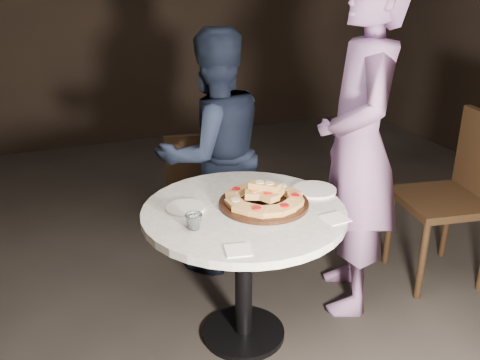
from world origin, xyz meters
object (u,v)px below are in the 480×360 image
object	(u,v)px
water_glass	(194,222)
diner_teal	(359,147)
serving_board	(264,203)
chair_right	(460,187)
focaccia_pile	(264,196)
chair_far	(192,176)
diner_navy	(213,154)
table	(244,234)

from	to	relation	value
water_glass	diner_teal	size ratio (longest dim) A/B	0.04
serving_board	chair_right	bearing A→B (deg)	3.44
focaccia_pile	chair_far	size ratio (longest dim) A/B	0.50
chair_right	diner_navy	distance (m)	1.46
serving_board	diner_teal	xyz separation A→B (m)	(0.58, 0.10, 0.18)
chair_far	table	bearing A→B (deg)	97.92
focaccia_pile	diner_navy	bearing A→B (deg)	90.20
serving_board	chair_right	size ratio (longest dim) A/B	0.43
diner_teal	chair_right	bearing A→B (deg)	111.71
chair_right	diner_navy	bearing A→B (deg)	-107.85
focaccia_pile	chair_far	bearing A→B (deg)	90.97
focaccia_pile	diner_navy	distance (m)	0.75
table	serving_board	bearing A→B (deg)	3.64
focaccia_pile	diner_navy	world-z (taller)	diner_navy
table	chair_far	world-z (taller)	chair_far
table	diner_teal	xyz separation A→B (m)	(0.68, 0.10, 0.32)
table	serving_board	size ratio (longest dim) A/B	2.78
chair_far	diner_teal	world-z (taller)	diner_teal
water_glass	chair_far	distance (m)	1.36
table	focaccia_pile	bearing A→B (deg)	3.87
diner_teal	serving_board	bearing A→B (deg)	-57.55
chair_far	diner_navy	size ratio (longest dim) A/B	0.52
water_glass	chair_far	bearing A→B (deg)	73.96
focaccia_pile	chair_far	distance (m)	1.21
diner_teal	chair_far	bearing A→B (deg)	-127.76
focaccia_pile	water_glass	distance (m)	0.40
table	chair_right	world-z (taller)	chair_right
table	diner_navy	size ratio (longest dim) A/B	0.81
serving_board	chair_far	world-z (taller)	chair_far
water_glass	chair_right	xyz separation A→B (m)	(1.68, 0.19, -0.18)
diner_navy	chair_right	bearing A→B (deg)	145.10
water_glass	chair_right	size ratio (longest dim) A/B	0.08
table	serving_board	distance (m)	0.18
chair_far	diner_navy	xyz separation A→B (m)	(0.02, -0.42, 0.30)
table	focaccia_pile	distance (m)	0.21
table	diner_teal	bearing A→B (deg)	8.48
water_glass	diner_navy	bearing A→B (deg)	65.89
water_glass	diner_teal	world-z (taller)	diner_teal
diner_teal	focaccia_pile	bearing A→B (deg)	-57.57
diner_teal	diner_navy	bearing A→B (deg)	-115.27
serving_board	table	bearing A→B (deg)	-176.36
serving_board	focaccia_pile	distance (m)	0.04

